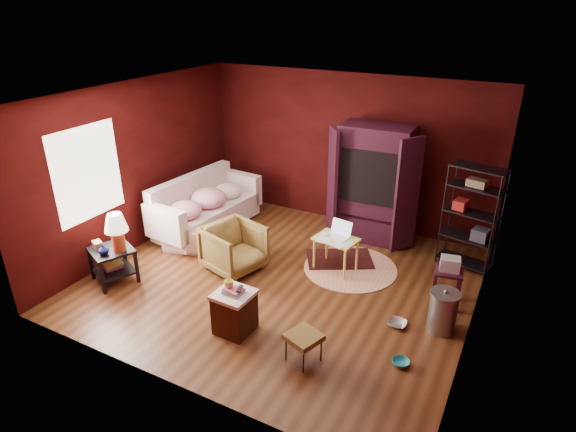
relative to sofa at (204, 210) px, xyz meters
name	(u,v)px	position (x,y,z in m)	size (l,w,h in m)	color
room	(279,195)	(2.07, -0.88, 1.01)	(5.54, 5.04, 2.84)	brown
sofa	(204,210)	(0.00, 0.00, 0.00)	(2.01, 0.59, 0.79)	#F8D8D6
armchair	(234,246)	(1.29, -0.93, 0.02)	(0.80, 0.75, 0.83)	black
pet_bowl_steel	(398,318)	(4.01, -1.15, -0.27)	(0.25, 0.06, 0.25)	silver
pet_bowl_turquoise	(401,358)	(4.26, -1.87, -0.29)	(0.21, 0.06, 0.21)	#28A7BD
vase	(103,250)	(-0.10, -2.24, 0.23)	(0.15, 0.16, 0.15)	#0E1147
mug	(229,283)	(2.09, -2.23, 0.31)	(0.12, 0.09, 0.12)	#F3F277
side_table	(114,241)	(-0.07, -2.06, 0.29)	(0.76, 0.76, 1.14)	black
sofa_cushions	(204,207)	(0.01, 0.00, 0.06)	(1.10, 2.31, 0.93)	#F8D8D6
hamper	(235,311)	(2.16, -2.24, -0.09)	(0.49, 0.49, 0.66)	#461E10
footstool	(304,338)	(3.20, -2.33, -0.07)	(0.47, 0.47, 0.38)	black
rug_round	(350,268)	(2.92, -0.05, -0.39)	(1.96, 1.96, 0.01)	white
rug_oriental	(340,259)	(2.66, 0.13, -0.38)	(1.28, 1.14, 0.01)	#521716
laptop_desk	(336,241)	(2.71, -0.19, 0.11)	(0.72, 0.59, 0.81)	#FFFB74
tv_armoire	(373,182)	(2.82, 1.12, 0.68)	(1.62, 0.88, 2.06)	#3A1022
wire_shelving	(472,214)	(4.52, 0.87, 0.53)	(0.89, 0.53, 1.69)	black
small_stand	(449,270)	(4.45, -0.35, 0.17)	(0.43, 0.43, 0.75)	#3A1022
trash_can	(443,311)	(4.53, -0.97, -0.10)	(0.52, 0.52, 0.62)	#9999A0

